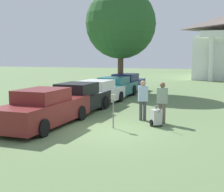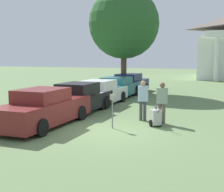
{
  "view_description": "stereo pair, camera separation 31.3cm",
  "coord_description": "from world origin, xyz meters",
  "px_view_note": "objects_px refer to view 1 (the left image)",
  "views": [
    {
      "loc": [
        3.9,
        -11.0,
        2.85
      ],
      "look_at": [
        -0.35,
        1.89,
        1.1
      ],
      "focal_mm": 50.0,
      "sensor_mm": 36.0,
      "label": 1
    },
    {
      "loc": [
        4.2,
        -10.89,
        2.85
      ],
      "look_at": [
        -0.35,
        1.89,
        1.1
      ],
      "focal_mm": 50.0,
      "sensor_mm": 36.0,
      "label": 2
    }
  ],
  "objects_px": {
    "person_worker": "(143,98)",
    "parked_car_navy": "(126,84)",
    "parked_car_teal": "(115,88)",
    "parked_car_white": "(97,93)",
    "parked_car_black": "(78,99)",
    "parked_car_maroon": "(45,109)",
    "person_supervisor": "(162,100)",
    "parking_meter": "(113,105)",
    "equipment_cart": "(156,117)"
  },
  "relations": [
    {
      "from": "equipment_cart",
      "to": "parked_car_black",
      "type": "bearing_deg",
      "value": 124.36
    },
    {
      "from": "parked_car_teal",
      "to": "equipment_cart",
      "type": "distance_m",
      "value": 9.0
    },
    {
      "from": "parked_car_teal",
      "to": "person_supervisor",
      "type": "xyz_separation_m",
      "value": [
        4.42,
        -7.23,
        0.32
      ]
    },
    {
      "from": "person_worker",
      "to": "person_supervisor",
      "type": "height_order",
      "value": "person_worker"
    },
    {
      "from": "parked_car_white",
      "to": "parked_car_teal",
      "type": "distance_m",
      "value": 3.38
    },
    {
      "from": "parked_car_black",
      "to": "parked_car_white",
      "type": "height_order",
      "value": "parked_car_black"
    },
    {
      "from": "person_supervisor",
      "to": "equipment_cart",
      "type": "xyz_separation_m",
      "value": [
        -0.12,
        -0.67,
        -0.61
      ]
    },
    {
      "from": "equipment_cart",
      "to": "parked_car_navy",
      "type": "bearing_deg",
      "value": 79.31
    },
    {
      "from": "parked_car_teal",
      "to": "person_worker",
      "type": "xyz_separation_m",
      "value": [
        3.52,
        -6.93,
        0.34
      ]
    },
    {
      "from": "person_worker",
      "to": "parked_car_white",
      "type": "bearing_deg",
      "value": -65.97
    },
    {
      "from": "parking_meter",
      "to": "person_worker",
      "type": "relative_size",
      "value": 0.76
    },
    {
      "from": "parked_car_white",
      "to": "equipment_cart",
      "type": "distance_m",
      "value": 6.25
    },
    {
      "from": "parked_car_maroon",
      "to": "parked_car_teal",
      "type": "distance_m",
      "value": 9.33
    },
    {
      "from": "parked_car_black",
      "to": "parked_car_navy",
      "type": "height_order",
      "value": "parked_car_black"
    },
    {
      "from": "parked_car_maroon",
      "to": "parked_car_white",
      "type": "xyz_separation_m",
      "value": [
        -0.0,
        5.95,
        -0.05
      ]
    },
    {
      "from": "equipment_cart",
      "to": "person_supervisor",
      "type": "bearing_deg",
      "value": 47.34
    },
    {
      "from": "parked_car_maroon",
      "to": "equipment_cart",
      "type": "bearing_deg",
      "value": 20.13
    },
    {
      "from": "parked_car_black",
      "to": "person_supervisor",
      "type": "distance_m",
      "value": 4.59
    },
    {
      "from": "parked_car_navy",
      "to": "parking_meter",
      "type": "xyz_separation_m",
      "value": [
        2.75,
        -11.68,
        0.25
      ]
    },
    {
      "from": "parked_car_black",
      "to": "parked_car_navy",
      "type": "relative_size",
      "value": 0.9
    },
    {
      "from": "parked_car_navy",
      "to": "person_supervisor",
      "type": "bearing_deg",
      "value": -64.63
    },
    {
      "from": "parked_car_white",
      "to": "parking_meter",
      "type": "bearing_deg",
      "value": -61.33
    },
    {
      "from": "parked_car_teal",
      "to": "person_worker",
      "type": "distance_m",
      "value": 7.78
    },
    {
      "from": "parked_car_white",
      "to": "person_worker",
      "type": "height_order",
      "value": "person_worker"
    },
    {
      "from": "parked_car_teal",
      "to": "person_supervisor",
      "type": "bearing_deg",
      "value": -56.8
    },
    {
      "from": "parked_car_black",
      "to": "equipment_cart",
      "type": "relative_size",
      "value": 4.7
    },
    {
      "from": "person_worker",
      "to": "parking_meter",
      "type": "bearing_deg",
      "value": 46.81
    },
    {
      "from": "parking_meter",
      "to": "parked_car_teal",
      "type": "bearing_deg",
      "value": 107.37
    },
    {
      "from": "person_supervisor",
      "to": "parked_car_white",
      "type": "bearing_deg",
      "value": -34.2
    },
    {
      "from": "parked_car_teal",
      "to": "person_worker",
      "type": "relative_size",
      "value": 2.82
    },
    {
      "from": "parked_car_teal",
      "to": "person_worker",
      "type": "height_order",
      "value": "person_worker"
    },
    {
      "from": "parked_car_black",
      "to": "person_worker",
      "type": "xyz_separation_m",
      "value": [
        3.52,
        -0.87,
        0.32
      ]
    },
    {
      "from": "parked_car_white",
      "to": "person_worker",
      "type": "bearing_deg",
      "value": -43.48
    },
    {
      "from": "parked_car_black",
      "to": "parked_car_teal",
      "type": "xyz_separation_m",
      "value": [
        0.0,
        6.05,
        -0.01
      ]
    },
    {
      "from": "parking_meter",
      "to": "equipment_cart",
      "type": "bearing_deg",
      "value": 30.06
    },
    {
      "from": "parked_car_maroon",
      "to": "parking_meter",
      "type": "relative_size",
      "value": 3.69
    },
    {
      "from": "parked_car_navy",
      "to": "person_worker",
      "type": "relative_size",
      "value": 2.94
    },
    {
      "from": "parked_car_white",
      "to": "parked_car_navy",
      "type": "relative_size",
      "value": 0.97
    },
    {
      "from": "parked_car_maroon",
      "to": "parked_car_navy",
      "type": "distance_m",
      "value": 12.21
    },
    {
      "from": "equipment_cart",
      "to": "parked_car_teal",
      "type": "bearing_deg",
      "value": 86.13
    },
    {
      "from": "parking_meter",
      "to": "person_worker",
      "type": "bearing_deg",
      "value": 67.57
    },
    {
      "from": "parked_car_black",
      "to": "person_worker",
      "type": "distance_m",
      "value": 3.64
    },
    {
      "from": "parked_car_teal",
      "to": "parked_car_navy",
      "type": "relative_size",
      "value": 0.96
    },
    {
      "from": "parked_car_white",
      "to": "parked_car_teal",
      "type": "height_order",
      "value": "parked_car_white"
    },
    {
      "from": "person_worker",
      "to": "person_supervisor",
      "type": "distance_m",
      "value": 0.95
    },
    {
      "from": "person_worker",
      "to": "person_supervisor",
      "type": "xyz_separation_m",
      "value": [
        0.9,
        -0.3,
        -0.02
      ]
    },
    {
      "from": "person_worker",
      "to": "parked_car_navy",
      "type": "bearing_deg",
      "value": -91.0
    },
    {
      "from": "parking_meter",
      "to": "parked_car_black",
      "type": "bearing_deg",
      "value": 135.12
    },
    {
      "from": "parked_car_navy",
      "to": "equipment_cart",
      "type": "relative_size",
      "value": 5.24
    },
    {
      "from": "equipment_cart",
      "to": "parking_meter",
      "type": "bearing_deg",
      "value": 177.62
    }
  ]
}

